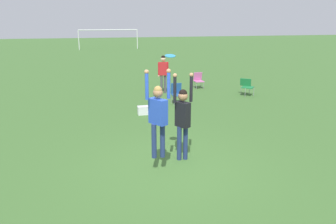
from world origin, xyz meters
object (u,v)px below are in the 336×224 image
object	(u,v)px
person_spectator_near	(163,70)
camping_chair_1	(247,86)
frisbee	(170,56)
person_defending	(183,115)
cooler_box	(143,110)
camping_chair_0	(198,79)
camping_chair_2	(177,92)
person_jumping	(158,112)

from	to	relation	value
person_spectator_near	camping_chair_1	bearing A→B (deg)	-8.63
frisbee	person_defending	bearing A→B (deg)	7.80
person_defending	cooler_box	bearing A→B (deg)	151.54
person_defending	camping_chair_1	xyz separation A→B (m)	(5.11, 6.55, -0.76)
person_defending	camping_chair_0	size ratio (longest dim) A/B	2.74
person_defending	camping_chair_2	distance (m)	5.96
person_spectator_near	frisbee	bearing A→B (deg)	-90.08
frisbee	camping_chair_1	size ratio (longest dim) A/B	0.31
camping_chair_1	camping_chair_2	distance (m)	3.80
person_jumping	camping_chair_2	distance (m)	6.64
person_jumping	camping_chair_2	size ratio (longest dim) A/B	2.40
person_jumping	camping_chair_0	xyz separation A→B (m)	(4.11, 9.15, -0.99)
camping_chair_2	frisbee	bearing A→B (deg)	76.45
frisbee	camping_chair_0	world-z (taller)	frisbee
frisbee	camping_chair_0	bearing A→B (deg)	66.91
person_jumping	camping_chair_0	world-z (taller)	person_jumping
person_jumping	person_spectator_near	world-z (taller)	person_jumping
person_spectator_near	cooler_box	distance (m)	4.01
person_jumping	camping_chair_0	size ratio (longest dim) A/B	2.57
camping_chair_1	camping_chair_2	size ratio (longest dim) A/B	0.92
camping_chair_0	frisbee	bearing A→B (deg)	63.50
cooler_box	person_jumping	bearing A→B (deg)	-95.05
camping_chair_1	frisbee	bearing A→B (deg)	89.73
camping_chair_2	cooler_box	bearing A→B (deg)	41.35
frisbee	camping_chair_1	bearing A→B (deg)	50.41
camping_chair_0	person_jumping	bearing A→B (deg)	62.37
person_jumping	person_defending	xyz separation A→B (m)	(0.74, 0.47, -0.24)
person_jumping	cooler_box	distance (m)	5.07
person_defending	person_spectator_near	world-z (taller)	person_defending
person_defending	camping_chair_1	world-z (taller)	person_defending
person_jumping	cooler_box	size ratio (longest dim) A/B	5.04
person_jumping	camping_chair_2	world-z (taller)	person_jumping
frisbee	cooler_box	size ratio (longest dim) A/B	0.60
person_spectator_near	camping_chair_0	bearing A→B (deg)	30.86
frisbee	camping_chair_1	distance (m)	8.85
frisbee	camping_chair_2	xyz separation A→B (m)	(1.74, 5.79, -2.20)
frisbee	camping_chair_2	distance (m)	6.44
camping_chair_0	person_defending	bearing A→B (deg)	65.32
person_defending	frisbee	distance (m)	1.53
person_jumping	person_spectator_near	size ratio (longest dim) A/B	1.15
camping_chair_1	person_spectator_near	distance (m)	4.12
camping_chair_0	cooler_box	world-z (taller)	camping_chair_0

